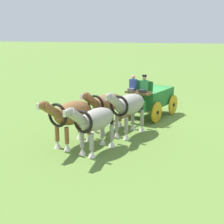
{
  "coord_description": "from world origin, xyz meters",
  "views": [
    {
      "loc": [
        17.74,
        2.41,
        4.87
      ],
      "look_at": [
        4.17,
        -1.27,
        1.2
      ],
      "focal_mm": 50.26,
      "sensor_mm": 36.0,
      "label": 1
    }
  ],
  "objects_px": {
    "show_wagon": "(151,98)",
    "draft_horse_lead_off": "(71,114)",
    "draft_horse_rear_off": "(106,104)",
    "draft_horse_rear_near": "(128,106)",
    "draft_horse_lead_near": "(95,121)"
  },
  "relations": [
    {
      "from": "draft_horse_rear_near",
      "to": "draft_horse_rear_off",
      "type": "xyz_separation_m",
      "value": [
        -0.42,
        -1.23,
        -0.1
      ]
    },
    {
      "from": "draft_horse_rear_near",
      "to": "draft_horse_lead_near",
      "type": "distance_m",
      "value": 2.62
    },
    {
      "from": "draft_horse_rear_near",
      "to": "draft_horse_lead_off",
      "type": "xyz_separation_m",
      "value": [
        2.03,
        -2.08,
        -0.03
      ]
    },
    {
      "from": "draft_horse_rear_off",
      "to": "draft_horse_lead_near",
      "type": "relative_size",
      "value": 1.06
    },
    {
      "from": "show_wagon",
      "to": "draft_horse_lead_off",
      "type": "xyz_separation_m",
      "value": [
        5.56,
        -2.61,
        0.26
      ]
    },
    {
      "from": "draft_horse_lead_near",
      "to": "show_wagon",
      "type": "bearing_deg",
      "value": 166.98
    },
    {
      "from": "draft_horse_rear_off",
      "to": "draft_horse_lead_off",
      "type": "height_order",
      "value": "draft_horse_lead_off"
    },
    {
      "from": "draft_horse_rear_near",
      "to": "draft_horse_lead_near",
      "type": "relative_size",
      "value": 1.04
    },
    {
      "from": "draft_horse_rear_near",
      "to": "draft_horse_rear_off",
      "type": "distance_m",
      "value": 1.3
    },
    {
      "from": "show_wagon",
      "to": "draft_horse_lead_near",
      "type": "bearing_deg",
      "value": -13.02
    },
    {
      "from": "draft_horse_rear_near",
      "to": "draft_horse_rear_off",
      "type": "relative_size",
      "value": 0.98
    },
    {
      "from": "draft_horse_rear_near",
      "to": "draft_horse_lead_near",
      "type": "height_order",
      "value": "draft_horse_rear_near"
    },
    {
      "from": "show_wagon",
      "to": "draft_horse_rear_near",
      "type": "height_order",
      "value": "show_wagon"
    },
    {
      "from": "draft_horse_rear_near",
      "to": "draft_horse_lead_off",
      "type": "height_order",
      "value": "draft_horse_rear_near"
    },
    {
      "from": "draft_horse_rear_off",
      "to": "draft_horse_lead_near",
      "type": "height_order",
      "value": "draft_horse_rear_off"
    }
  ]
}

